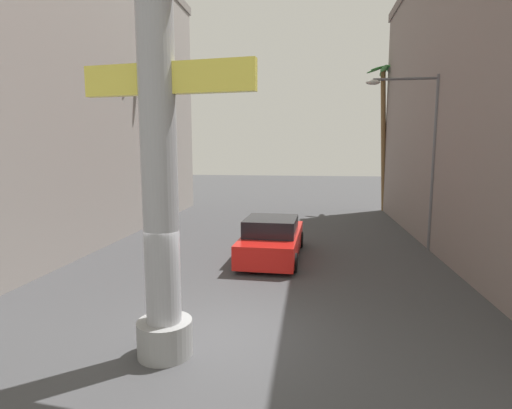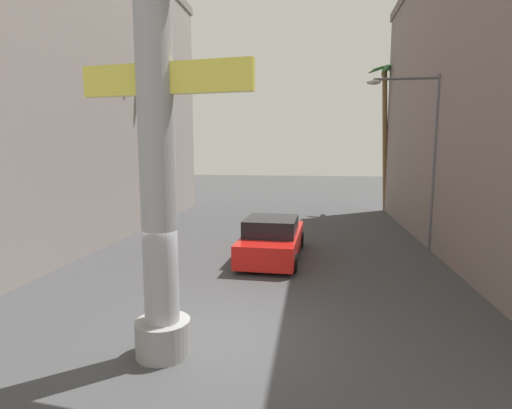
# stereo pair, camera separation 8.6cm
# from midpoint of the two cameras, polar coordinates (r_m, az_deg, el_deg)

# --- Properties ---
(ground_plane) EXTENTS (90.30, 90.30, 0.00)m
(ground_plane) POSITION_cam_midpoint_polar(r_m,az_deg,el_deg) (18.53, 1.87, -4.70)
(ground_plane) COLOR #424244
(building_left) EXTENTS (8.05, 20.42, 13.68)m
(building_left) POSITION_cam_midpoint_polar(r_m,az_deg,el_deg) (21.94, -27.74, 14.36)
(building_left) COLOR gray
(building_left) RESTS_ON ground
(neon_sign_pole) EXTENTS (3.67, 1.07, 10.71)m
(neon_sign_pole) POSITION_cam_midpoint_polar(r_m,az_deg,el_deg) (7.75, -14.33, 17.85)
(neon_sign_pole) COLOR #9E9EA3
(neon_sign_pole) RESTS_ON ground
(street_lamp) EXTENTS (2.81, 0.28, 6.88)m
(street_lamp) POSITION_cam_midpoint_polar(r_m,az_deg,el_deg) (17.08, 22.58, 7.91)
(street_lamp) COLOR #59595E
(street_lamp) RESTS_ON ground
(car_lead) EXTENTS (2.24, 5.08, 1.56)m
(car_lead) POSITION_cam_midpoint_polar(r_m,az_deg,el_deg) (14.96, 2.15, -4.97)
(car_lead) COLOR black
(car_lead) RESTS_ON ground
(palm_tree_mid_left) EXTENTS (3.08, 3.10, 7.46)m
(palm_tree_mid_left) POSITION_cam_midpoint_polar(r_m,az_deg,el_deg) (20.78, -18.37, 8.94)
(palm_tree_mid_left) COLOR brown
(palm_tree_mid_left) RESTS_ON ground
(palm_tree_far_right) EXTENTS (2.54, 2.47, 9.40)m
(palm_tree_far_right) POSITION_cam_midpoint_polar(r_m,az_deg,el_deg) (27.69, 17.77, 11.50)
(palm_tree_far_right) COLOR brown
(palm_tree_far_right) RESTS_ON ground
(pedestrian_far_left) EXTENTS (0.37, 0.37, 1.60)m
(pedestrian_far_left) POSITION_cam_midpoint_polar(r_m,az_deg,el_deg) (23.32, -12.46, 0.02)
(pedestrian_far_left) COLOR #3F3833
(pedestrian_far_left) RESTS_ON ground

